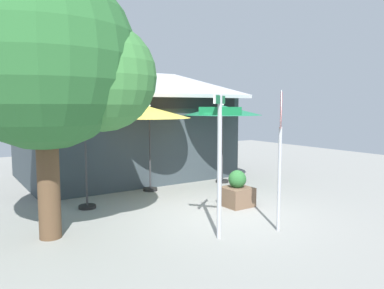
% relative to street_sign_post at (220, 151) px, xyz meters
% --- Properties ---
extents(ground_plane, '(28.00, 28.00, 0.10)m').
position_rel_street_sign_post_xyz_m(ground_plane, '(1.03, 1.35, -1.80)').
color(ground_plane, gray).
extents(cafe_building, '(7.52, 5.45, 4.12)m').
position_rel_street_sign_post_xyz_m(cafe_building, '(1.13, 7.23, -0.11)').
color(cafe_building, '#333D42').
rests_on(cafe_building, ground).
extents(street_sign_post, '(0.72, 0.67, 2.85)m').
position_rel_street_sign_post_xyz_m(street_sign_post, '(0.00, 0.00, 0.00)').
color(street_sign_post, '#A8AAB2').
rests_on(street_sign_post, ground).
extents(stop_sign, '(0.60, 0.57, 2.95)m').
position_rel_street_sign_post_xyz_m(stop_sign, '(1.33, -0.32, 0.33)').
color(stop_sign, '#A8AAB2').
rests_on(stop_sign, ground).
extents(patio_umbrella_teal_left, '(1.93, 1.93, 2.76)m').
position_rel_street_sign_post_xyz_m(patio_umbrella_teal_left, '(-1.48, 3.62, 0.71)').
color(patio_umbrella_teal_left, black).
rests_on(patio_umbrella_teal_left, ground).
extents(patio_umbrella_mustard_center, '(2.53, 2.53, 2.67)m').
position_rel_street_sign_post_xyz_m(patio_umbrella_mustard_center, '(0.80, 4.50, 0.66)').
color(patio_umbrella_mustard_center, black).
rests_on(patio_umbrella_mustard_center, ground).
extents(patio_umbrella_forest_green_right, '(2.65, 2.65, 2.71)m').
position_rel_street_sign_post_xyz_m(patio_umbrella_forest_green_right, '(3.44, 4.25, 0.70)').
color(patio_umbrella_forest_green_right, black).
rests_on(patio_umbrella_forest_green_right, ground).
extents(shade_tree, '(3.84, 3.55, 5.33)m').
position_rel_street_sign_post_xyz_m(shade_tree, '(-2.60, 1.83, 1.72)').
color(shade_tree, brown).
rests_on(shade_tree, ground).
extents(sidewalk_planter, '(0.71, 0.71, 0.96)m').
position_rel_street_sign_post_xyz_m(sidewalk_planter, '(1.88, 1.65, -1.37)').
color(sidewalk_planter, brown).
rests_on(sidewalk_planter, ground).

